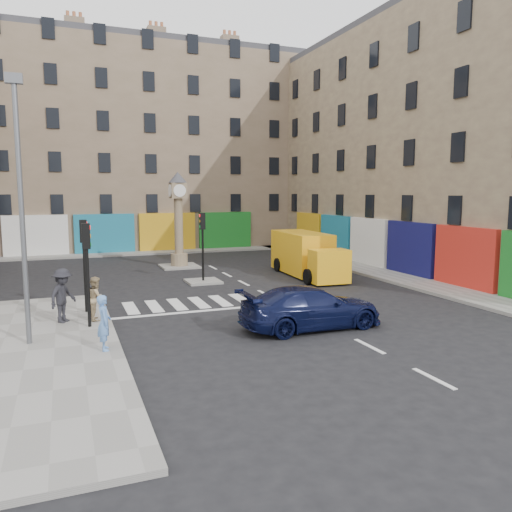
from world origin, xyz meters
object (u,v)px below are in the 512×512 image
navy_sedan (311,307)px  pedestrian_dark (63,295)px  traffic_light_left_near (87,258)px  yellow_van (306,255)px  lamp_post (21,197)px  pedestrian_blue (104,323)px  pedestrian_tan (96,298)px  traffic_light_island (203,235)px  clock_pillar (178,213)px  traffic_light_left_far (84,251)px

navy_sedan → pedestrian_dark: size_ratio=2.64×
pedestrian_dark → traffic_light_left_near: bearing=-101.9°
yellow_van → lamp_post: bearing=-144.4°
pedestrian_dark → pedestrian_blue: bearing=-126.2°
pedestrian_blue → pedestrian_tan: pedestrian_blue is taller
traffic_light_island → lamp_post: size_ratio=0.45×
clock_pillar → pedestrian_dark: 14.86m
clock_pillar → traffic_light_island: bearing=-90.0°
lamp_post → navy_sedan: size_ratio=1.57×
traffic_light_left_far → pedestrian_dark: 2.20m
lamp_post → navy_sedan: 10.34m
traffic_light_island → traffic_light_left_far: bearing=-139.4°
traffic_light_left_far → pedestrian_tan: size_ratio=2.25×
lamp_post → yellow_van: bearing=32.4°
traffic_light_left_near → pedestrian_dark: 1.97m
pedestrian_tan → pedestrian_dark: (-1.16, 0.09, 0.18)m
traffic_light_island → pedestrian_blue: traffic_light_island is taller
clock_pillar → pedestrian_blue: (-6.00, -16.75, -2.55)m
traffic_light_left_far → yellow_van: 13.78m
traffic_light_island → pedestrian_tan: bearing=-131.0°
traffic_light_left_far → pedestrian_blue: 5.60m
pedestrian_tan → pedestrian_dark: bearing=85.5°
lamp_post → yellow_van: 17.54m
lamp_post → pedestrian_dark: size_ratio=4.14×
traffic_light_island → pedestrian_blue: (-6.00, -10.76, -1.59)m
clock_pillar → pedestrian_tan: clock_pillar is taller
yellow_van → pedestrian_blue: bearing=-135.6°
navy_sedan → traffic_light_left_far: bearing=55.8°
traffic_light_island → pedestrian_dark: (-7.16, -6.80, -1.44)m
clock_pillar → pedestrian_blue: clock_pillar is taller
traffic_light_left_near → lamp_post: bearing=-143.6°
clock_pillar → traffic_light_left_near: bearing=-114.5°
traffic_light_left_near → traffic_light_island: (6.30, 7.80, -0.03)m
traffic_light_island → pedestrian_tan: size_ratio=2.25×
yellow_van → pedestrian_blue: (-12.30, -10.77, -0.25)m
traffic_light_left_far → pedestrian_blue: traffic_light_left_far is taller
clock_pillar → pedestrian_blue: 17.97m
traffic_light_island → clock_pillar: size_ratio=0.61×
traffic_light_left_far → traffic_light_island: 8.30m
traffic_light_left_far → pedestrian_blue: size_ratio=2.17×
traffic_light_island → navy_sedan: size_ratio=0.70×
lamp_post → pedestrian_tan: (2.20, 2.31, -3.82)m
traffic_light_island → pedestrian_blue: size_ratio=2.17×
clock_pillar → navy_sedan: (1.25, -16.35, -2.78)m
lamp_post → clock_pillar: 17.31m
traffic_light_left_near → pedestrian_blue: traffic_light_left_near is taller
pedestrian_dark → clock_pillar: bearing=8.2°
traffic_light_left_far → lamp_post: 4.77m
navy_sedan → pedestrian_blue: 7.27m
pedestrian_tan → pedestrian_blue: bearing=180.0°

